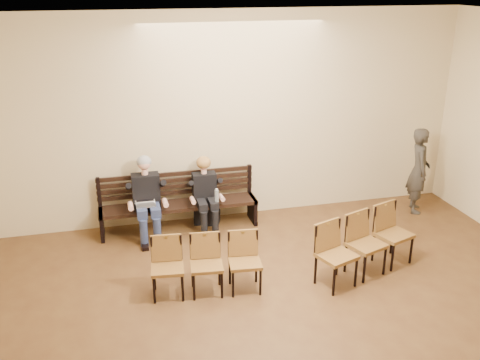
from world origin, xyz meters
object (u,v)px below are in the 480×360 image
object	(u,v)px
bench	(179,216)
chair_row_back	(366,245)
bag	(207,215)
laptop	(146,207)
water_bottle	(217,202)
passerby	(420,164)
seated_woman	(206,198)
seated_man	(147,198)
chair_row_front	(207,266)

from	to	relation	value
bench	chair_row_back	world-z (taller)	chair_row_back
bag	bench	bearing A→B (deg)	-168.45
laptop	water_bottle	xyz separation A→B (m)	(1.13, -0.08, 0.00)
bag	passerby	bearing A→B (deg)	-6.25
passerby	bag	bearing A→B (deg)	105.27
seated_woman	bag	world-z (taller)	seated_woman
bench	passerby	world-z (taller)	passerby
bag	seated_man	bearing A→B (deg)	-167.73
seated_man	passerby	xyz separation A→B (m)	(4.74, -0.19, 0.23)
passerby	chair_row_front	size ratio (longest dim) A/B	1.22
bench	water_bottle	distance (m)	0.74
seated_man	passerby	distance (m)	4.75
seated_woman	water_bottle	world-z (taller)	seated_woman
laptop	chair_row_front	bearing A→B (deg)	-58.35
laptop	chair_row_front	world-z (taller)	chair_row_front
laptop	bag	xyz separation A→B (m)	(1.04, 0.36, -0.41)
bag	passerby	distance (m)	3.82
bench	chair_row_front	size ratio (longest dim) A/B	1.80
bag	chair_row_back	distance (m)	2.87
seated_woman	water_bottle	size ratio (longest dim) A/B	4.89
chair_row_front	laptop	bearing A→B (deg)	115.72
bag	chair_row_back	bearing A→B (deg)	-49.63
bag	chair_row_back	size ratio (longest dim) A/B	0.26
water_bottle	passerby	xyz separation A→B (m)	(3.64, 0.03, 0.32)
bench	laptop	size ratio (longest dim) A/B	8.47
chair_row_front	chair_row_back	distance (m)	2.27
water_bottle	chair_row_front	distance (m)	1.76
bench	seated_woman	size ratio (longest dim) A/B	2.35
water_bottle	bag	bearing A→B (deg)	100.71
water_bottle	bag	world-z (taller)	water_bottle
water_bottle	seated_woman	bearing A→B (deg)	123.38
passerby	chair_row_back	world-z (taller)	passerby
laptop	chair_row_front	xyz separation A→B (m)	(0.63, -1.76, -0.16)
passerby	chair_row_back	size ratio (longest dim) A/B	1.11
bag	seated_woman	bearing A→B (deg)	-105.25
seated_man	chair_row_front	distance (m)	2.01
laptop	bag	bearing A→B (deg)	30.89
bench	seated_man	world-z (taller)	seated_man
chair_row_back	seated_woman	bearing A→B (deg)	114.57
seated_man	bag	size ratio (longest dim) A/B	3.14
seated_woman	laptop	size ratio (longest dim) A/B	3.60
chair_row_front	seated_woman	bearing A→B (deg)	85.56
seated_woman	chair_row_back	size ratio (longest dim) A/B	0.69
bench	laptop	distance (m)	0.70
laptop	bag	size ratio (longest dim) A/B	0.74
passerby	water_bottle	bearing A→B (deg)	111.96
water_bottle	chair_row_back	distance (m)	2.49
seated_woman	bag	xyz separation A→B (m)	(0.06, 0.22, -0.40)
bench	chair_row_front	world-z (taller)	chair_row_front
laptop	seated_woman	bearing A→B (deg)	19.92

